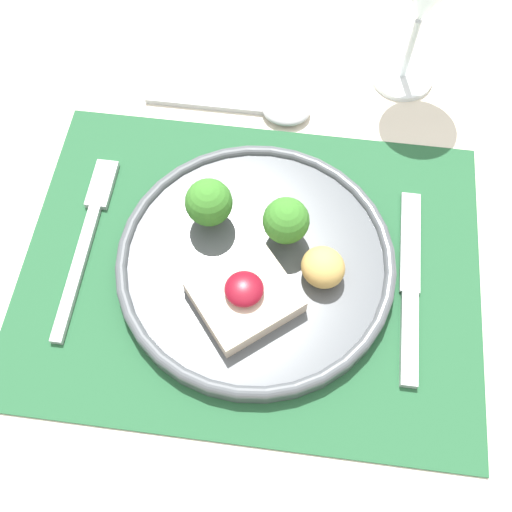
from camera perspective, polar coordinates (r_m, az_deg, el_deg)
The scene contains 7 objects.
ground_plane at distance 1.36m, azimuth -0.23°, elevation -15.57°, with size 8.00×8.00×0.00m, color #4C4742.
dining_table at distance 0.70m, azimuth -0.44°, elevation -4.69°, with size 1.12×1.12×0.78m.
placemat at distance 0.61m, azimuth -0.50°, elevation -1.04°, with size 0.46×0.35×0.00m, color #235633.
dinner_plate at distance 0.60m, azimuth -0.01°, elevation -0.23°, with size 0.28×0.28×0.07m.
fork at distance 0.65m, azimuth -15.67°, elevation 2.26°, with size 0.02×0.21×0.01m.
knife at distance 0.61m, azimuth 14.42°, elevation -3.72°, with size 0.02×0.21×0.01m.
spoon at distance 0.72m, azimuth 1.41°, elevation 13.84°, with size 0.19×0.05×0.02m.
Camera 1 is at (0.04, -0.26, 1.33)m, focal length 42.00 mm.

